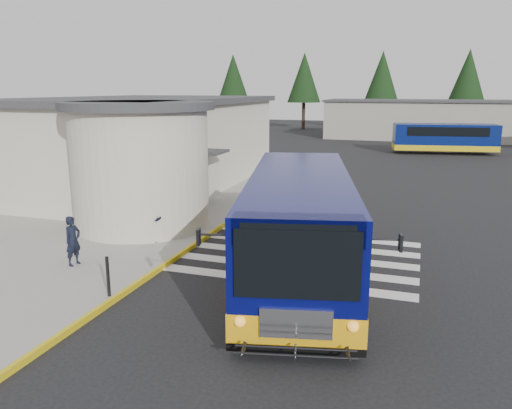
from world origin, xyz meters
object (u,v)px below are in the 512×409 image
(bollard, at_px, (108,277))
(pedestrian_a, at_px, (73,241))
(transit_bus, at_px, (299,229))
(pedestrian_b, at_px, (155,219))
(far_bus_a, at_px, (445,137))

(bollard, bearing_deg, pedestrian_a, 144.56)
(transit_bus, bearing_deg, bollard, -155.16)
(transit_bus, bearing_deg, pedestrian_b, 153.52)
(pedestrian_b, height_order, far_bus_a, far_bus_a)
(transit_bus, relative_size, pedestrian_b, 6.88)
(bollard, bearing_deg, far_bus_a, 75.08)
(pedestrian_a, xyz_separation_m, bollard, (2.40, -1.71, -0.23))
(bollard, xyz_separation_m, far_bus_a, (9.30, 34.90, 0.71))
(pedestrian_a, bearing_deg, bollard, -115.74)
(pedestrian_a, height_order, pedestrian_b, pedestrian_b)
(bollard, bearing_deg, transit_bus, 37.74)
(pedestrian_a, bearing_deg, transit_bus, -66.86)
(transit_bus, distance_m, far_bus_a, 31.99)
(bollard, relative_size, far_bus_a, 0.13)
(transit_bus, relative_size, pedestrian_a, 7.25)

